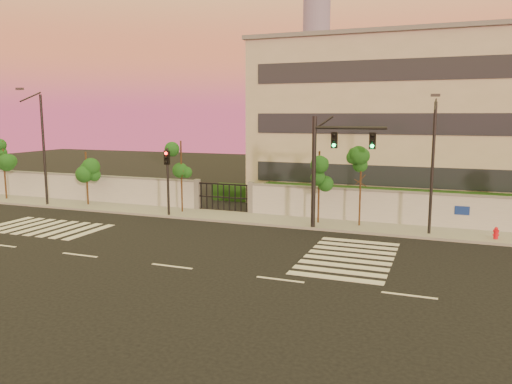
# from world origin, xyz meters

# --- Properties ---
(ground) EXTENTS (120.00, 120.00, 0.00)m
(ground) POSITION_xyz_m (0.00, 0.00, 0.00)
(ground) COLOR black
(ground) RESTS_ON ground
(sidewalk) EXTENTS (60.00, 3.00, 0.15)m
(sidewalk) POSITION_xyz_m (0.00, 10.50, 0.07)
(sidewalk) COLOR gray
(sidewalk) RESTS_ON ground
(perimeter_wall) EXTENTS (60.00, 0.36, 2.20)m
(perimeter_wall) POSITION_xyz_m (0.10, 12.00, 1.07)
(perimeter_wall) COLOR #ACAEB3
(perimeter_wall) RESTS_ON ground
(hedge_row) EXTENTS (41.00, 4.25, 1.80)m
(hedge_row) POSITION_xyz_m (1.17, 14.74, 0.82)
(hedge_row) COLOR black
(hedge_row) RESTS_ON ground
(institutional_building) EXTENTS (24.40, 12.40, 12.25)m
(institutional_building) POSITION_xyz_m (9.00, 21.99, 6.16)
(institutional_building) COLOR #B4B098
(institutional_building) RESTS_ON ground
(distant_skyscraper) EXTENTS (16.00, 16.00, 118.00)m
(distant_skyscraper) POSITION_xyz_m (-65.00, 280.00, 61.98)
(distant_skyscraper) COLOR slate
(distant_skyscraper) RESTS_ON ground
(road_markings) EXTENTS (57.00, 7.62, 0.02)m
(road_markings) POSITION_xyz_m (-1.58, 3.76, 0.01)
(road_markings) COLOR silver
(road_markings) RESTS_ON ground
(street_tree_a) EXTENTS (1.62, 1.29, 4.61)m
(street_tree_a) POSITION_xyz_m (-20.85, 10.43, 3.39)
(street_tree_a) COLOR #382314
(street_tree_a) RESTS_ON ground
(street_tree_b) EXTENTS (1.57, 1.25, 3.98)m
(street_tree_b) POSITION_xyz_m (-13.16, 10.59, 2.93)
(street_tree_b) COLOR #382314
(street_tree_b) RESTS_ON ground
(street_tree_c) EXTENTS (1.34, 1.07, 4.91)m
(street_tree_c) POSITION_xyz_m (-5.42, 10.65, 3.61)
(street_tree_c) COLOR #382314
(street_tree_c) RESTS_ON ground
(street_tree_d) EXTENTS (1.39, 1.11, 4.46)m
(street_tree_d) POSITION_xyz_m (3.98, 10.54, 3.29)
(street_tree_d) COLOR #382314
(street_tree_d) RESTS_ON ground
(street_tree_e) EXTENTS (1.32, 1.05, 4.66)m
(street_tree_e) POSITION_xyz_m (6.43, 10.62, 3.43)
(street_tree_e) COLOR #382314
(street_tree_e) RESTS_ON ground
(traffic_signal_main) EXTENTS (4.12, 0.39, 6.51)m
(traffic_signal_main) POSITION_xyz_m (4.78, 9.23, 4.12)
(traffic_signal_main) COLOR black
(traffic_signal_main) RESTS_ON ground
(traffic_signal_secondary) EXTENTS (0.35, 0.34, 4.48)m
(traffic_signal_secondary) POSITION_xyz_m (-5.73, 9.34, 2.84)
(traffic_signal_secondary) COLOR black
(traffic_signal_secondary) RESTS_ON ground
(streetlight_west) EXTENTS (0.50, 2.02, 8.39)m
(streetlight_west) POSITION_xyz_m (-16.03, 9.41, 4.54)
(streetlight_west) COLOR black
(streetlight_west) RESTS_ON ground
(streetlight_east) EXTENTS (0.45, 1.83, 7.62)m
(streetlight_east) POSITION_xyz_m (10.33, 9.79, 4.12)
(streetlight_east) COLOR black
(streetlight_east) RESTS_ON ground
(fire_hydrant) EXTENTS (0.31, 0.29, 0.78)m
(fire_hydrant) POSITION_xyz_m (13.64, 9.88, 0.39)
(fire_hydrant) COLOR red
(fire_hydrant) RESTS_ON ground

